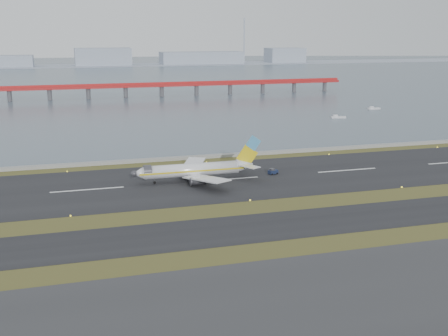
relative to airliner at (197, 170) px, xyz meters
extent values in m
plane|color=#384217|center=(8.54, -30.90, -3.46)|extent=(1000.00, 1000.00, 0.00)
cube|color=#2E2E31|center=(8.54, -85.90, -3.41)|extent=(1000.00, 50.00, 0.10)
cube|color=black|center=(8.54, -42.90, -3.41)|extent=(1000.00, 18.00, 0.10)
cube|color=black|center=(8.54, -0.90, -3.41)|extent=(1000.00, 45.00, 0.10)
cube|color=gray|center=(8.54, 29.10, -2.96)|extent=(1000.00, 2.50, 1.00)
cube|color=#435060|center=(8.54, 429.10, -3.46)|extent=(1400.00, 800.00, 1.30)
cube|color=#A81C1D|center=(28.54, 219.10, 4.04)|extent=(260.00, 5.00, 1.60)
cube|color=#A81C1D|center=(28.54, 219.10, 5.54)|extent=(260.00, 0.40, 1.40)
cylinder|color=#4C4C51|center=(-67.46, 219.10, -0.46)|extent=(2.80, 2.80, 7.00)
cylinder|color=#4C4C51|center=(28.54, 219.10, -0.46)|extent=(2.80, 2.80, 7.00)
cylinder|color=#4C4C51|center=(124.54, 219.10, -0.46)|extent=(2.80, 2.80, 7.00)
cube|color=#95A0B1|center=(8.54, 589.10, -3.46)|extent=(1400.00, 80.00, 1.00)
cube|color=#95A0B1|center=(18.54, 589.10, 7.54)|extent=(70.00, 35.00, 22.00)
cube|color=#95A0B1|center=(148.54, 589.10, 4.54)|extent=(110.00, 35.00, 16.00)
cube|color=#95A0B1|center=(268.54, 589.10, 6.54)|extent=(50.00, 35.00, 20.00)
cylinder|color=#95A0B1|center=(208.54, 589.10, 26.54)|extent=(1.80, 1.80, 60.00)
cylinder|color=white|center=(-1.50, 0.00, 0.04)|extent=(28.00, 3.80, 3.80)
cone|color=white|center=(-17.10, 0.00, 0.04)|extent=(3.20, 3.80, 3.80)
cone|color=white|center=(14.70, 0.00, 0.34)|extent=(5.00, 3.80, 3.80)
cube|color=gold|center=(-1.50, -1.92, 0.04)|extent=(31.00, 0.06, 0.45)
cube|color=gold|center=(-1.50, 1.92, 0.04)|extent=(31.00, 0.06, 0.45)
cube|color=white|center=(0.70, -8.50, -0.66)|extent=(11.31, 15.89, 1.66)
cube|color=white|center=(0.70, 8.50, -0.66)|extent=(11.31, 15.89, 1.66)
cylinder|color=#3B3B40|center=(-1.00, -6.00, -1.86)|extent=(4.20, 2.10, 2.10)
cylinder|color=#3B3B40|center=(-1.00, 6.00, -1.86)|extent=(4.20, 2.10, 2.10)
cube|color=gold|center=(15.50, 0.00, 3.24)|extent=(6.80, 0.35, 6.85)
cube|color=#438EC0|center=(17.40, 0.00, 6.94)|extent=(4.85, 0.37, 4.90)
cube|color=white|center=(15.00, -3.80, 0.84)|extent=(5.64, 6.80, 0.22)
cube|color=white|center=(15.00, 3.80, 0.84)|extent=(5.64, 6.80, 0.22)
cylinder|color=black|center=(-12.50, 0.00, -3.01)|extent=(0.80, 0.28, 0.80)
cylinder|color=black|center=(0.00, -2.80, -2.91)|extent=(1.00, 0.38, 1.00)
cylinder|color=black|center=(0.00, 2.80, -2.91)|extent=(1.00, 0.38, 1.00)
cube|color=#151E3A|center=(24.31, 1.05, -2.64)|extent=(3.25, 2.39, 1.09)
cube|color=#3B3B40|center=(23.96, 0.94, -1.91)|extent=(1.61, 1.67, 0.64)
cylinder|color=black|center=(23.56, 0.07, -3.14)|extent=(0.69, 0.44, 0.64)
cylinder|color=black|center=(23.15, 1.46, -3.14)|extent=(0.69, 0.44, 0.64)
cylinder|color=black|center=(25.48, 0.63, -3.14)|extent=(0.69, 0.44, 0.64)
cylinder|color=black|center=(25.06, 2.03, -3.14)|extent=(0.69, 0.44, 0.64)
cube|color=silver|center=(97.58, 99.27, -3.04)|extent=(7.66, 3.96, 0.94)
cube|color=silver|center=(96.05, 99.64, -2.20)|extent=(2.43, 2.12, 0.94)
cube|color=silver|center=(132.17, 123.30, -3.05)|extent=(7.27, 2.69, 0.92)
cube|color=silver|center=(130.65, 123.40, -2.23)|extent=(2.14, 1.76, 0.92)
camera|label=1|loc=(-36.85, -155.02, 39.37)|focal=45.00mm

